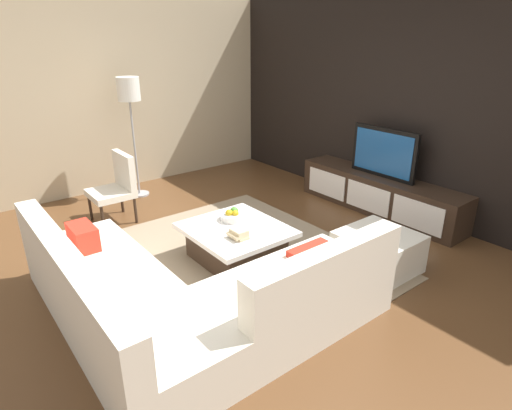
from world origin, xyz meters
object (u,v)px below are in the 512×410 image
sectional_couch (183,296)px  floor_lamp (129,97)px  media_console (379,194)px  ottoman (378,252)px  fruit_bowl (233,216)px  accent_chair_near (117,184)px  coffee_table (236,243)px  television (384,153)px  book_stack (239,234)px

sectional_couch → floor_lamp: 3.50m
media_console → ottoman: (0.95, -1.28, -0.05)m
sectional_couch → fruit_bowl: (-0.81, 1.08, 0.15)m
accent_chair_near → fruit_bowl: size_ratio=3.11×
coffee_table → media_console: bearing=87.5°
floor_lamp → media_console: bearing=41.1°
media_console → accent_chair_near: size_ratio=2.72×
coffee_table → television: bearing=87.5°
sectional_couch → fruit_bowl: size_ratio=8.98×
coffee_table → ottoman: 1.46m
floor_lamp → book_stack: 2.92m
television → book_stack: television is taller
sectional_couch → accent_chair_near: size_ratio=2.89×
floor_lamp → television: bearing=41.1°
coffee_table → fruit_bowl: fruit_bowl is taller
fruit_bowl → sectional_couch: bearing=-53.1°
fruit_bowl → media_console: bearing=82.7°
sectional_couch → fruit_bowl: 1.36m
ottoman → fruit_bowl: fruit_bowl is taller
coffee_table → fruit_bowl: 0.31m
accent_chair_near → fruit_bowl: 1.75m
accent_chair_near → ottoman: 3.27m
accent_chair_near → ottoman: size_ratio=1.24×
book_stack → floor_lamp: bearing=177.1°
television → book_stack: 2.45m
media_console → television: size_ratio=2.48×
television → ottoman: 1.72m
ottoman → book_stack: book_stack is taller
coffee_table → floor_lamp: size_ratio=0.60×
media_console → book_stack: media_console is taller
television → accent_chair_near: bearing=-123.7°
coffee_table → accent_chair_near: 1.91m
coffee_table → ottoman: ottoman is taller
book_stack → television: bearing=92.8°
sectional_couch → fruit_bowl: bearing=126.9°
sectional_couch → coffee_table: (-0.63, 0.98, -0.08)m
sectional_couch → coffee_table: bearing=122.7°
accent_chair_near → television: bearing=67.3°
ottoman → fruit_bowl: bearing=-143.5°
media_console → fruit_bowl: (-0.28, -2.20, 0.18)m
media_console → coffee_table: 2.30m
television → book_stack: size_ratio=5.23×
media_console → fruit_bowl: fruit_bowl is taller
media_console → ottoman: bearing=-53.5°
television → sectional_couch: bearing=-80.8°
sectional_couch → ottoman: size_ratio=3.59×
television → accent_chair_near: (-1.90, -2.85, -0.33)m
floor_lamp → book_stack: (2.73, -0.14, -1.01)m
media_console → television: television is taller
television → floor_lamp: size_ratio=0.56×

